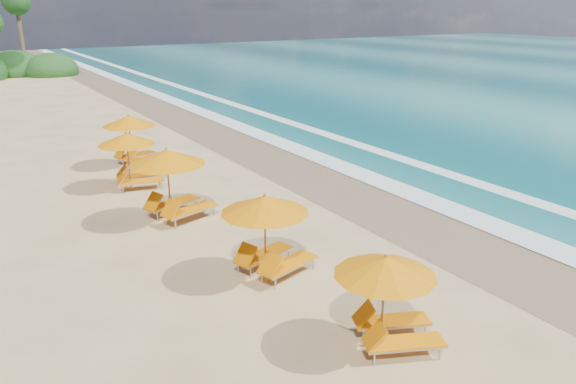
% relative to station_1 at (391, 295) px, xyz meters
% --- Properties ---
extents(ground, '(160.00, 160.00, 0.00)m').
position_rel_station_1_xyz_m(ground, '(1.46, 6.15, -1.13)').
color(ground, '#D1B57B').
rests_on(ground, ground).
extents(wet_sand, '(4.00, 160.00, 0.01)m').
position_rel_station_1_xyz_m(wet_sand, '(5.46, 6.15, -1.12)').
color(wet_sand, '#826B4E').
rests_on(wet_sand, ground).
extents(surf_foam, '(4.00, 160.00, 0.01)m').
position_rel_station_1_xyz_m(surf_foam, '(8.16, 6.15, -1.10)').
color(surf_foam, white).
rests_on(surf_foam, ground).
extents(station_1, '(2.63, 2.61, 2.01)m').
position_rel_station_1_xyz_m(station_1, '(0.00, 0.00, 0.00)').
color(station_1, olive).
rests_on(station_1, ground).
extents(station_2, '(2.75, 2.67, 2.19)m').
position_rel_station_1_xyz_m(station_2, '(-0.45, 3.90, 0.10)').
color(station_2, olive).
rests_on(station_2, ground).
extents(station_3, '(2.96, 2.88, 2.37)m').
position_rel_station_1_xyz_m(station_3, '(-1.10, 8.75, 0.20)').
color(station_3, olive).
rests_on(station_3, ground).
extents(station_4, '(2.57, 2.47, 2.11)m').
position_rel_station_1_xyz_m(station_4, '(-1.21, 12.66, 0.05)').
color(station_4, olive).
rests_on(station_4, ground).
extents(station_5, '(2.67, 2.57, 2.19)m').
position_rel_station_1_xyz_m(station_5, '(-0.27, 15.60, 0.10)').
color(station_5, olive).
rests_on(station_5, ground).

